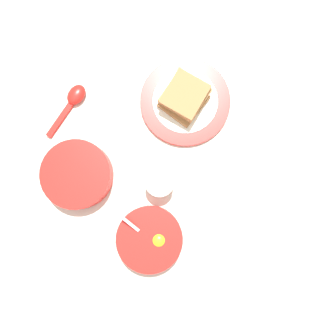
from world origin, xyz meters
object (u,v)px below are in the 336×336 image
object	(u,v)px
toast_sandwich	(185,97)
drinking_cup	(160,183)
soup_spoon	(73,100)
congee_bowl	(77,175)
toast_plate	(185,102)
egg_bowl	(150,239)

from	to	relation	value
toast_sandwich	drinking_cup	size ratio (longest dim) A/B	1.93
soup_spoon	congee_bowl	bearing A→B (deg)	-65.95
congee_bowl	toast_sandwich	bearing A→B (deg)	53.95
toast_plate	soup_spoon	distance (m)	0.28
egg_bowl	drinking_cup	distance (m)	0.14
toast_sandwich	drinking_cup	bearing A→B (deg)	-88.02
egg_bowl	drinking_cup	xyz separation A→B (m)	(-0.02, 0.13, 0.01)
toast_plate	toast_sandwich	distance (m)	0.03
toast_plate	congee_bowl	bearing A→B (deg)	-126.63
toast_plate	toast_sandwich	xyz separation A→B (m)	(-0.00, 0.00, 0.03)
toast_sandwich	soup_spoon	bearing A→B (deg)	-162.20
egg_bowl	soup_spoon	size ratio (longest dim) A/B	1.01
toast_plate	soup_spoon	size ratio (longest dim) A/B	1.47
toast_sandwich	soup_spoon	xyz separation A→B (m)	(-0.27, -0.09, -0.03)
toast_sandwich	soup_spoon	world-z (taller)	toast_sandwich
soup_spoon	drinking_cup	world-z (taller)	drinking_cup
toast_sandwich	toast_plate	bearing A→B (deg)	-10.32
congee_bowl	drinking_cup	world-z (taller)	drinking_cup
egg_bowl	toast_plate	size ratio (longest dim) A/B	0.69
soup_spoon	toast_sandwich	bearing A→B (deg)	17.80
congee_bowl	toast_plate	bearing A→B (deg)	53.37
egg_bowl	congee_bowl	xyz separation A→B (m)	(-0.22, 0.09, 0.00)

